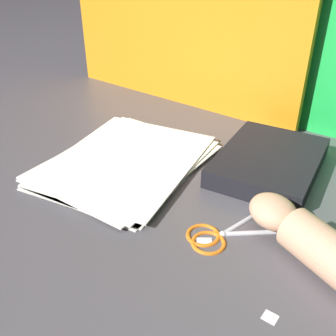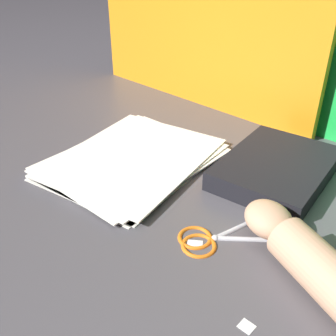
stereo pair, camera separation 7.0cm
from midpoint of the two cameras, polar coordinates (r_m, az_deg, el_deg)
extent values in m
plane|color=#4C494F|center=(0.78, 4.17, -2.02)|extent=(6.00, 6.00, 0.00)
cube|color=orange|center=(1.09, 6.47, 20.05)|extent=(0.72, 0.09, 0.43)
cube|color=white|center=(0.83, -2.84, 0.76)|extent=(0.28, 0.35, 0.00)
cube|color=white|center=(0.84, -2.84, 1.19)|extent=(0.30, 0.37, 0.00)
cube|color=white|center=(0.83, -2.88, 1.16)|extent=(0.30, 0.36, 0.00)
cube|color=white|center=(0.83, -2.93, 1.33)|extent=(0.27, 0.35, 0.00)
cube|color=white|center=(0.83, -2.54, 1.58)|extent=(0.31, 0.37, 0.00)
cube|color=black|center=(0.82, 17.87, -0.10)|extent=(0.19, 0.26, 0.04)
sphere|color=silver|center=(0.65, 10.01, -9.88)|extent=(0.01, 0.01, 0.01)
cylinder|color=silver|center=(0.68, 13.17, -8.30)|extent=(0.04, 0.09, 0.01)
torus|color=orange|center=(0.63, 7.76, -10.98)|extent=(0.07, 0.07, 0.01)
cylinder|color=silver|center=(0.66, 14.30, -9.86)|extent=(0.09, 0.06, 0.01)
torus|color=orange|center=(0.64, 7.12, -9.87)|extent=(0.08, 0.08, 0.01)
cylinder|color=tan|center=(0.59, 26.08, -14.70)|extent=(0.20, 0.15, 0.07)
ellipsoid|color=tan|center=(0.65, 17.43, -7.23)|extent=(0.11, 0.10, 0.05)
cube|color=white|center=(0.55, 15.26, -21.45)|extent=(0.02, 0.02, 0.00)
cube|color=white|center=(0.64, 7.16, -11.00)|extent=(0.03, 0.03, 0.00)
camera|label=1|loc=(0.04, -87.14, 1.75)|focal=42.00mm
camera|label=2|loc=(0.04, 92.86, -1.75)|focal=42.00mm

